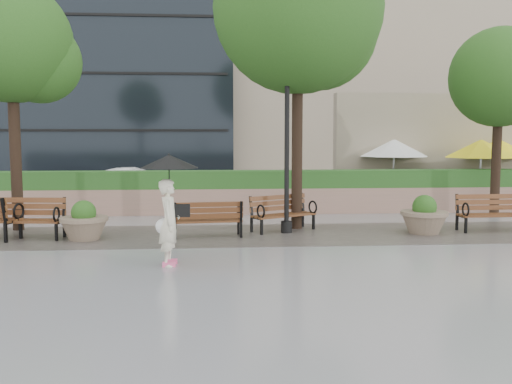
{
  "coord_description": "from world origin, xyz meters",
  "views": [
    {
      "loc": [
        0.01,
        -10.86,
        2.44
      ],
      "look_at": [
        1.03,
        2.65,
        1.1
      ],
      "focal_mm": 40.0,
      "sensor_mm": 36.0,
      "label": 1
    }
  ],
  "objects": [
    {
      "name": "tree_1",
      "position": [
        2.34,
        3.95,
        5.52
      ],
      "size": [
        4.33,
        4.33,
        7.83
      ],
      "color": "black",
      "rests_on": "ground"
    },
    {
      "name": "tree_0",
      "position": [
        -4.89,
        4.25,
        4.65
      ],
      "size": [
        3.19,
        3.05,
        6.32
      ],
      "color": "black",
      "rests_on": "ground"
    },
    {
      "name": "pedestrian",
      "position": [
        -0.82,
        -0.14,
        1.27
      ],
      "size": [
        1.13,
        1.13,
        2.08
      ],
      "rotation": [
        0.0,
        0.0,
        1.5
      ],
      "color": "#EAE3C5",
      "rests_on": "ground"
    },
    {
      "name": "planter_left",
      "position": [
        -3.03,
        2.64,
        0.37
      ],
      "size": [
        1.12,
        1.12,
        0.94
      ],
      "color": "#7F6B56",
      "rests_on": "ground"
    },
    {
      "name": "patio_umb_yellow_a",
      "position": [
        9.16,
        8.04,
        1.99
      ],
      "size": [
        2.5,
        2.5,
        2.3
      ],
      "color": "black",
      "rests_on": "ground"
    },
    {
      "name": "bench_4",
      "position": [
        7.12,
        3.07,
        0.28
      ],
      "size": [
        1.77,
        0.75,
        0.93
      ],
      "rotation": [
        0.0,
        0.0,
        0.03
      ],
      "color": "brown",
      "rests_on": "ground"
    },
    {
      "name": "planter_right",
      "position": [
        5.26,
        2.87,
        0.38
      ],
      "size": [
        1.16,
        1.16,
        0.98
      ],
      "color": "#7F6B56",
      "rests_on": "ground"
    },
    {
      "name": "bench_2",
      "position": [
        -0.13,
        2.73,
        0.26
      ],
      "size": [
        1.7,
        0.81,
        0.88
      ],
      "rotation": [
        0.0,
        0.0,
        3.24
      ],
      "color": "brown",
      "rests_on": "ground"
    },
    {
      "name": "asphalt_street",
      "position": [
        0.0,
        11.0,
        0.0
      ],
      "size": [
        40.0,
        7.0,
        0.0
      ],
      "primitive_type": "cube",
      "color": "black",
      "rests_on": "ground"
    },
    {
      "name": "ground",
      "position": [
        0.0,
        0.0,
        0.0
      ],
      "size": [
        100.0,
        100.0,
        0.0
      ],
      "primitive_type": "plane",
      "color": "gray",
      "rests_on": "ground"
    },
    {
      "name": "bench_3",
      "position": [
        1.79,
        3.53,
        0.27
      ],
      "size": [
        1.8,
        1.38,
        0.91
      ],
      "rotation": [
        0.0,
        0.0,
        0.48
      ],
      "color": "brown",
      "rests_on": "ground"
    },
    {
      "name": "patio_umb_yellow_b",
      "position": [
        10.49,
        9.43,
        1.99
      ],
      "size": [
        2.5,
        2.5,
        2.3
      ],
      "color": "black",
      "rests_on": "ground"
    },
    {
      "name": "cafe_hedge",
      "position": [
        9.0,
        7.8,
        0.45
      ],
      "size": [
        8.0,
        0.5,
        0.9
      ],
      "primitive_type": "cube",
      "color": "#1B511F",
      "rests_on": "ground"
    },
    {
      "name": "tree_2",
      "position": [
        8.72,
        5.88,
        4.07
      ],
      "size": [
        3.12,
        2.97,
        5.67
      ],
      "color": "black",
      "rests_on": "ground"
    },
    {
      "name": "hedge_wall",
      "position": [
        0.0,
        7.0,
        0.66
      ],
      "size": [
        24.0,
        0.8,
        1.35
      ],
      "color": "#A17667",
      "rests_on": "ground"
    },
    {
      "name": "car_right",
      "position": [
        -2.84,
        10.04,
        0.64
      ],
      "size": [
        3.91,
        1.47,
        1.28
      ],
      "primitive_type": "imported",
      "rotation": [
        0.0,
        0.0,
        1.54
      ],
      "color": "white",
      "rests_on": "ground"
    },
    {
      "name": "cafe_wall",
      "position": [
        9.5,
        10.0,
        2.0
      ],
      "size": [
        10.0,
        0.6,
        4.0
      ],
      "primitive_type": "cube",
      "color": "tan",
      "rests_on": "ground"
    },
    {
      "name": "lamppost",
      "position": [
        1.84,
        3.23,
        1.86
      ],
      "size": [
        0.28,
        0.28,
        4.22
      ],
      "color": "black",
      "rests_on": "ground"
    },
    {
      "name": "bldg_stone",
      "position": [
        10.0,
        23.0,
        10.0
      ],
      "size": [
        18.0,
        10.0,
        20.0
      ],
      "primitive_type": "cube",
      "color": "tan",
      "rests_on": "ground"
    },
    {
      "name": "patio_umb_white",
      "position": [
        6.51,
        9.27,
        1.99
      ],
      "size": [
        2.5,
        2.5,
        2.3
      ],
      "color": "black",
      "rests_on": "ground"
    },
    {
      "name": "bench_1",
      "position": [
        -4.45,
        2.84,
        0.29
      ],
      "size": [
        1.87,
        0.92,
        0.96
      ],
      "rotation": [
        0.0,
        0.0,
        -0.11
      ],
      "color": "brown",
      "rests_on": "ground"
    },
    {
      "name": "cobble_strip",
      "position": [
        0.0,
        3.0,
        0.01
      ],
      "size": [
        28.0,
        3.2,
        0.01
      ],
      "primitive_type": "cube",
      "color": "#383330",
      "rests_on": "ground"
    }
  ]
}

